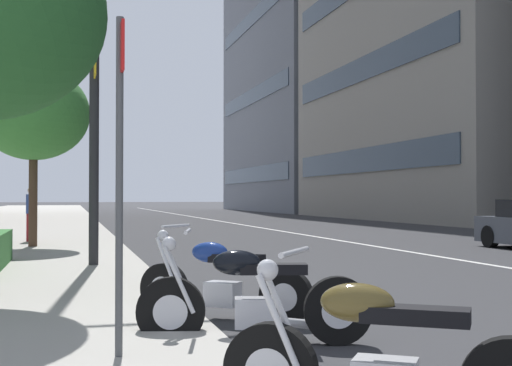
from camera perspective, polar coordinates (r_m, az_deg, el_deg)
The scene contains 7 objects.
lane_centre_stripe at distance 39.51m, azimuth -2.33°, elevation -3.18°, with size 110.00×0.16×0.01m, color silver.
motorcycle_second_in_row at distance 4.50m, azimuth 10.06°, elevation -14.06°, with size 1.24×1.79×1.08m.
motorcycle_nearest_camera at distance 6.84m, azimuth -0.31°, elevation -9.49°, with size 0.75×2.22×1.11m.
motorcycle_under_tarp at distance 8.28m, azimuth -2.85°, elevation -8.11°, with size 1.49×1.78×1.09m.
parking_sign_by_curb at distance 5.74m, azimuth -10.91°, elevation 2.41°, with size 0.32×0.06×2.71m.
street_tree_mid_sidewalk at distance 19.13m, azimuth -17.49°, elevation 5.35°, with size 2.85×2.85×4.63m.
pedestrian_on_plaza at distance 21.17m, azimuth -17.66°, elevation -2.40°, with size 0.41×0.28×1.56m.
Camera 1 is at (-3.57, 8.45, 1.41)m, focal length 49.62 mm.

